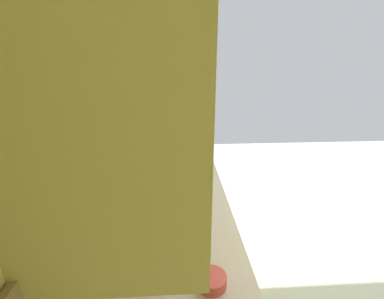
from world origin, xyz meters
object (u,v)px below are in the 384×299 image
at_px(microwave, 177,151).
at_px(kettle, 190,141).
at_px(bowl, 212,280).
at_px(oven_range, 179,155).

height_order(microwave, kettle, microwave).
bearing_deg(microwave, kettle, -15.97).
height_order(microwave, bowl, microwave).
bearing_deg(kettle, bowl, 180.00).
bearing_deg(bowl, kettle, -0.00).
bearing_deg(bowl, microwave, 6.07).
relative_size(microwave, bowl, 3.76).
bearing_deg(kettle, microwave, 164.03).
xyz_separation_m(oven_range, kettle, (-0.92, -0.12, 0.52)).
bearing_deg(oven_range, bowl, -177.44).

